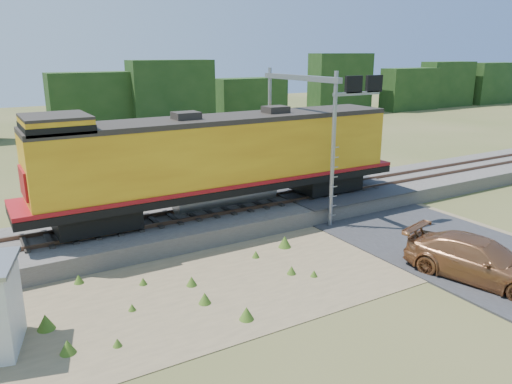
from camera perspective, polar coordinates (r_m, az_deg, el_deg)
ground at (r=19.86m, az=4.50°, el=-8.72°), size 140.00×140.00×0.00m
ballast at (r=24.51m, az=-3.55°, el=-2.85°), size 70.00×5.00×0.80m
rails at (r=24.36m, az=-3.57°, el=-1.78°), size 70.00×1.54×0.16m
dirt_shoulder at (r=19.27m, az=-1.31°, el=-9.43°), size 26.00×8.00×0.03m
road at (r=24.73m, az=16.94°, el=-4.13°), size 7.00×66.00×0.86m
tree_line_north at (r=54.00m, az=-19.54°, el=9.42°), size 130.00×3.00×6.50m
weed_clumps at (r=18.34m, az=-4.85°, el=-10.91°), size 15.00×6.20×0.56m
locomotive at (r=23.63m, az=-4.18°, el=3.90°), size 18.93×2.89×4.88m
signal_gantry at (r=25.29m, az=6.57°, el=9.54°), size 2.92×6.20×7.38m
car at (r=20.34m, az=24.14°, el=-7.11°), size 3.57×5.82×1.58m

